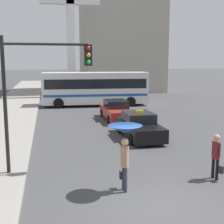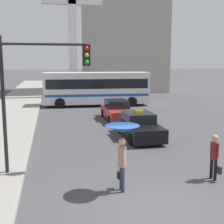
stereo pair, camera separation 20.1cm
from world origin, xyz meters
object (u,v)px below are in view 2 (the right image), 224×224
at_px(sedan_red, 117,111).
at_px(pedestrian_man, 214,154).
at_px(city_bus, 97,87).
at_px(traffic_light, 39,80).
at_px(taxi, 139,126).
at_px(monument_cross, 72,22).
at_px(pedestrian_with_umbrella, 122,137).

bearing_deg(sedan_red, pedestrian_man, 94.70).
xyz_separation_m(city_bus, traffic_light, (-4.83, -18.31, 1.89)).
bearing_deg(taxi, pedestrian_man, 98.01).
bearing_deg(monument_cross, pedestrian_man, -83.35).
distance_m(taxi, city_bus, 13.45).
height_order(sedan_red, traffic_light, traffic_light).
bearing_deg(pedestrian_man, taxi, 177.21).
xyz_separation_m(taxi, pedestrian_man, (0.96, -6.80, 0.32)).
bearing_deg(city_bus, pedestrian_with_umbrella, 176.73).
distance_m(sedan_red, pedestrian_man, 12.61).
bearing_deg(pedestrian_man, sedan_red, 173.90).
height_order(city_bus, pedestrian_with_umbrella, city_bus).
relative_size(pedestrian_man, monument_cross, 0.11).
relative_size(sedan_red, pedestrian_man, 2.68).
xyz_separation_m(sedan_red, monument_cross, (-2.19, 15.07, 8.22)).
xyz_separation_m(city_bus, pedestrian_man, (1.49, -20.19, -0.83)).
relative_size(taxi, pedestrian_with_umbrella, 1.98).
relative_size(traffic_light, monument_cross, 0.34).
bearing_deg(traffic_light, pedestrian_with_umbrella, -39.38).
bearing_deg(city_bus, pedestrian_man, -173.15).
xyz_separation_m(pedestrian_with_umbrella, pedestrian_man, (3.61, 0.35, -0.93)).
height_order(city_bus, pedestrian_man, city_bus).
bearing_deg(city_bus, taxi, -175.09).
distance_m(taxi, pedestrian_with_umbrella, 7.73).
xyz_separation_m(pedestrian_man, monument_cross, (-3.22, 27.63, 7.90)).
xyz_separation_m(pedestrian_with_umbrella, monument_cross, (0.39, 27.97, 6.97)).
height_order(taxi, sedan_red, taxi).
height_order(traffic_light, monument_cross, monument_cross).
bearing_deg(pedestrian_with_umbrella, sedan_red, -13.21).
bearing_deg(traffic_light, monument_cross, 83.13).
height_order(city_bus, traffic_light, traffic_light).
distance_m(city_bus, traffic_light, 19.03).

